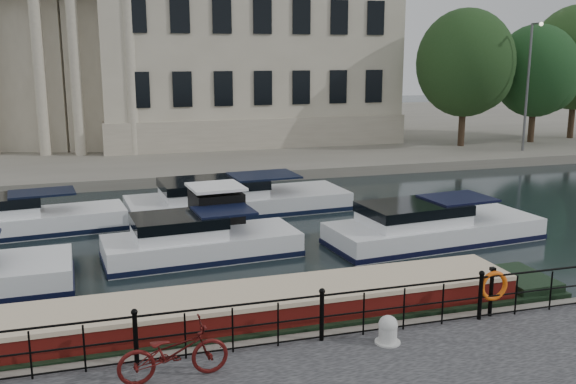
% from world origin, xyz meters
% --- Properties ---
extents(ground_plane, '(160.00, 160.00, 0.00)m').
position_xyz_m(ground_plane, '(0.00, 0.00, 0.00)').
color(ground_plane, black).
rests_on(ground_plane, ground).
extents(far_bank, '(120.00, 42.00, 0.55)m').
position_xyz_m(far_bank, '(0.00, 39.00, 0.28)').
color(far_bank, '#6B665B').
rests_on(far_bank, ground_plane).
extents(railing, '(24.14, 0.14, 1.22)m').
position_xyz_m(railing, '(0.00, -2.25, 1.20)').
color(railing, black).
rests_on(railing, near_quay).
extents(civic_building, '(53.55, 31.84, 16.85)m').
position_xyz_m(civic_building, '(-1.00, 34.71, 7.04)').
color(civic_building, '#ADA38C').
rests_on(civic_building, far_bank).
extents(bicycle, '(2.20, 0.88, 1.14)m').
position_xyz_m(bicycle, '(-3.34, -3.04, 1.12)').
color(bicycle, '#480E0C').
rests_on(bicycle, near_quay).
extents(mooring_bollard, '(0.57, 0.57, 0.64)m').
position_xyz_m(mooring_bollard, '(1.35, -2.80, 0.85)').
color(mooring_bollard, beige).
rests_on(mooring_bollard, near_quay).
extents(life_ring_post, '(0.75, 0.20, 1.22)m').
position_xyz_m(life_ring_post, '(4.37, -2.20, 1.32)').
color(life_ring_post, black).
rests_on(life_ring_post, near_quay).
extents(narrowboat, '(16.49, 2.39, 1.60)m').
position_xyz_m(narrowboat, '(-1.03, -0.60, 0.37)').
color(narrowboat, black).
rests_on(narrowboat, ground_plane).
extents(harbour_hut, '(2.74, 2.35, 2.16)m').
position_xyz_m(harbour_hut, '(-0.49, 7.77, 0.95)').
color(harbour_hut, '#6B665B').
rests_on(harbour_hut, ground_plane).
extents(cabin_cruisers, '(25.34, 10.58, 1.99)m').
position_xyz_m(cabin_cruisers, '(-1.99, 7.99, 0.37)').
color(cabin_cruisers, white).
rests_on(cabin_cruisers, ground_plane).
extents(trees, '(16.73, 7.97, 9.68)m').
position_xyz_m(trees, '(25.05, 24.13, 5.87)').
color(trees, black).
rests_on(trees, far_bank).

